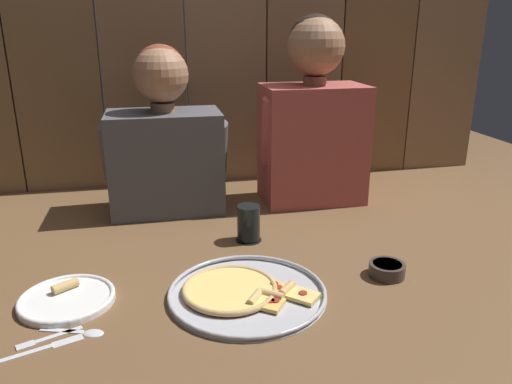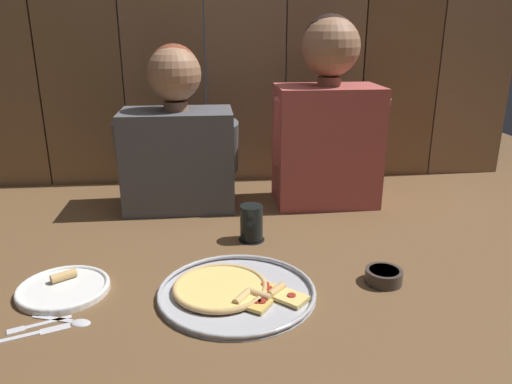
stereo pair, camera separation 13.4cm
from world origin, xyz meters
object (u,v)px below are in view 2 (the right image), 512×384
object	(u,v)px
drinking_glass	(251,223)
diner_left	(177,138)
dipping_bowl	(384,275)
dinner_plate	(63,288)
pizza_tray	(233,290)
diner_right	(327,119)

from	to	relation	value
drinking_glass	diner_left	bearing A→B (deg)	125.39
drinking_glass	dipping_bowl	xyz separation A→B (m)	(0.31, -0.29, -0.03)
dinner_plate	diner_left	world-z (taller)	diner_left
pizza_tray	diner_left	xyz separation A→B (m)	(-0.15, 0.62, 0.24)
pizza_tray	dipping_bowl	distance (m)	0.38
dinner_plate	dipping_bowl	bearing A→B (deg)	-2.41
dinner_plate	drinking_glass	xyz separation A→B (m)	(0.48, 0.26, 0.04)
dinner_plate	pizza_tray	bearing A→B (deg)	-7.28
drinking_glass	dinner_plate	bearing A→B (deg)	-151.95
diner_right	drinking_glass	bearing A→B (deg)	-132.93
pizza_tray	diner_left	world-z (taller)	diner_left
dinner_plate	diner_right	distance (m)	1.01
pizza_tray	drinking_glass	bearing A→B (deg)	76.68
drinking_glass	dipping_bowl	size ratio (longest dim) A/B	1.18
pizza_tray	diner_left	distance (m)	0.68
drinking_glass	diner_right	xyz separation A→B (m)	(0.29, 0.32, 0.25)
diner_right	diner_left	bearing A→B (deg)	-179.97
pizza_tray	drinking_glass	size ratio (longest dim) A/B	3.46
diner_left	dinner_plate	bearing A→B (deg)	-114.10
dinner_plate	drinking_glass	world-z (taller)	drinking_glass
diner_left	diner_right	xyz separation A→B (m)	(0.52, 0.00, 0.06)
dipping_bowl	diner_right	distance (m)	0.67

